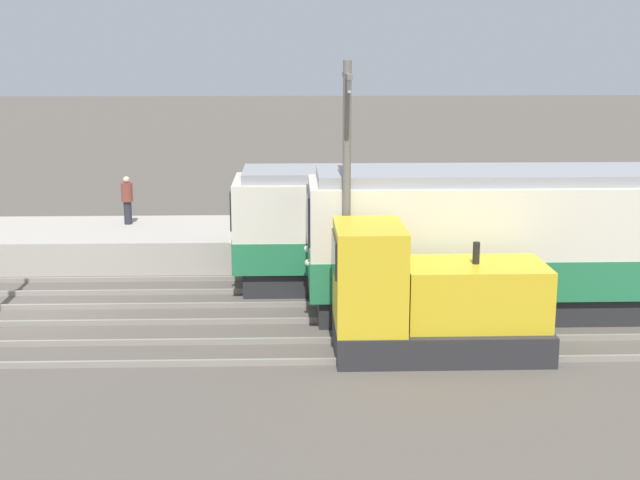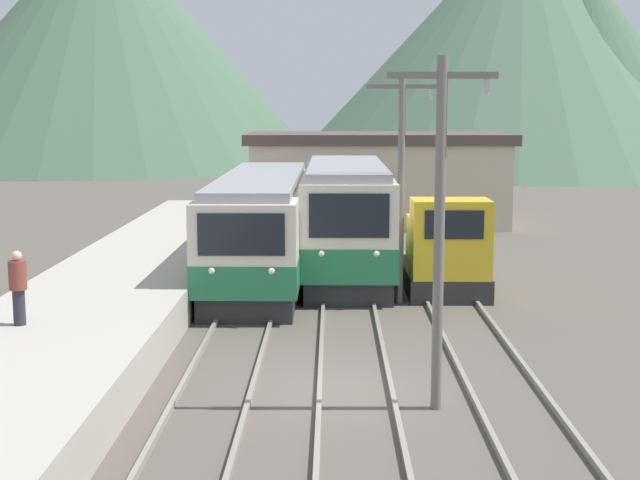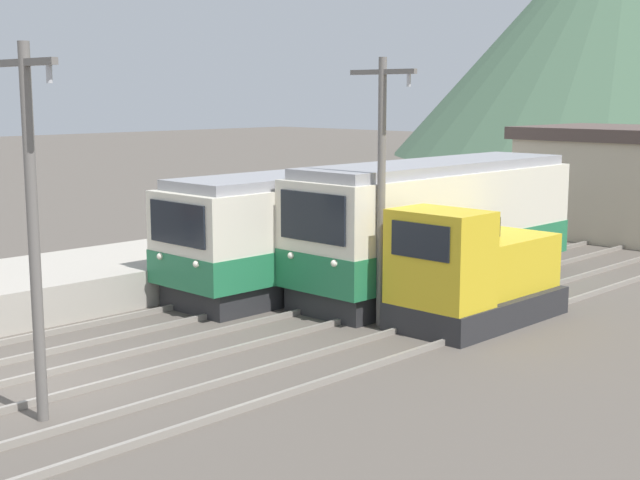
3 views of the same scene
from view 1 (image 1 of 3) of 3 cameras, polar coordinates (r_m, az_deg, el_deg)
The scene contains 9 objects.
ground_plane at distance 24.60m, azimuth -17.91°, elevation -4.60°, with size 200.00×200.00×0.00m, color #564F47.
platform_left at distance 30.33m, azimuth -14.80°, elevation -0.25°, with size 4.50×54.00×1.01m, color #ADA599.
track_left at distance 26.99m, azimuth -16.43°, elevation -2.86°, with size 1.54×60.00×0.14m.
track_center at distance 24.40m, azimuth -18.05°, elevation -4.58°, with size 1.54×60.00×0.14m.
commuter_train_left at distance 26.24m, azimuth 9.21°, elevation 0.55°, with size 2.84×13.48×3.47m.
commuter_train_center at distance 23.65m, azimuth 11.73°, elevation -0.51°, with size 2.84×10.34×3.80m.
shunting_locomotive at distance 20.47m, azimuth 6.97°, elevation -3.97°, with size 2.40×4.87×3.00m.
catenary_mast_mid at distance 21.20m, azimuth 1.71°, elevation 3.35°, with size 2.00×0.20×6.59m.
person_on_platform at distance 30.54m, azimuth -12.24°, elevation 2.62°, with size 0.38×0.38×1.62m.
Camera 1 is at (22.59, 6.80, 6.96)m, focal length 50.00 mm.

